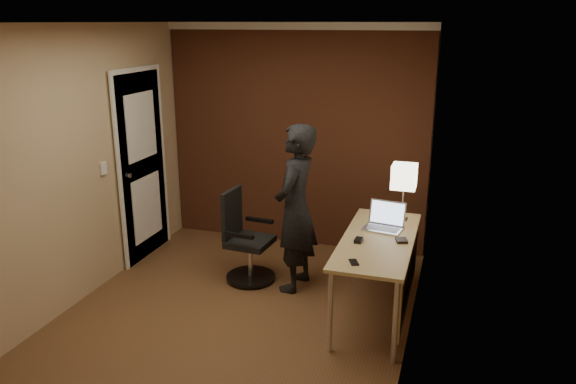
{
  "coord_description": "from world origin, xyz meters",
  "views": [
    {
      "loc": [
        1.78,
        -4.01,
        2.51
      ],
      "look_at": [
        0.35,
        0.55,
        1.05
      ],
      "focal_mm": 35.0,
      "sensor_mm": 36.0,
      "label": 1
    }
  ],
  "objects_px": {
    "desk_lamp": "(404,177)",
    "wallet": "(402,240)",
    "mouse": "(359,240)",
    "phone": "(354,262)",
    "laptop": "(385,221)",
    "desk": "(386,253)",
    "person": "(296,209)",
    "office_chair": "(245,242)"
  },
  "relations": [
    {
      "from": "wallet",
      "to": "desk",
      "type": "bearing_deg",
      "value": 174.76
    },
    {
      "from": "desk",
      "to": "mouse",
      "type": "bearing_deg",
      "value": -149.78
    },
    {
      "from": "desk_lamp",
      "to": "phone",
      "type": "distance_m",
      "value": 1.19
    },
    {
      "from": "desk",
      "to": "person",
      "type": "distance_m",
      "value": 0.99
    },
    {
      "from": "desk_lamp",
      "to": "phone",
      "type": "bearing_deg",
      "value": -102.49
    },
    {
      "from": "desk",
      "to": "person",
      "type": "xyz_separation_m",
      "value": [
        -0.91,
        0.33,
        0.21
      ]
    },
    {
      "from": "desk_lamp",
      "to": "person",
      "type": "distance_m",
      "value": 1.05
    },
    {
      "from": "desk_lamp",
      "to": "mouse",
      "type": "xyz_separation_m",
      "value": [
        -0.28,
        -0.65,
        -0.4
      ]
    },
    {
      "from": "laptop",
      "to": "mouse",
      "type": "relative_size",
      "value": 3.68
    },
    {
      "from": "mouse",
      "to": "phone",
      "type": "distance_m",
      "value": 0.44
    },
    {
      "from": "mouse",
      "to": "person",
      "type": "height_order",
      "value": "person"
    },
    {
      "from": "desk",
      "to": "mouse",
      "type": "relative_size",
      "value": 15.0
    },
    {
      "from": "desk_lamp",
      "to": "person",
      "type": "xyz_separation_m",
      "value": [
        -0.97,
        -0.2,
        -0.34
      ]
    },
    {
      "from": "desk",
      "to": "wallet",
      "type": "bearing_deg",
      "value": -5.24
    },
    {
      "from": "desk_lamp",
      "to": "person",
      "type": "height_order",
      "value": "person"
    },
    {
      "from": "person",
      "to": "laptop",
      "type": "bearing_deg",
      "value": 91.32
    },
    {
      "from": "wallet",
      "to": "desk_lamp",
      "type": "bearing_deg",
      "value": 96.49
    },
    {
      "from": "desk_lamp",
      "to": "mouse",
      "type": "distance_m",
      "value": 0.82
    },
    {
      "from": "laptop",
      "to": "wallet",
      "type": "bearing_deg",
      "value": -57.84
    },
    {
      "from": "laptop",
      "to": "mouse",
      "type": "height_order",
      "value": "laptop"
    },
    {
      "from": "desk_lamp",
      "to": "laptop",
      "type": "relative_size",
      "value": 1.45
    },
    {
      "from": "office_chair",
      "to": "person",
      "type": "distance_m",
      "value": 0.67
    },
    {
      "from": "desk_lamp",
      "to": "phone",
      "type": "xyz_separation_m",
      "value": [
        -0.24,
        -1.09,
        -0.41
      ]
    },
    {
      "from": "desk_lamp",
      "to": "laptop",
      "type": "xyz_separation_m",
      "value": [
        -0.12,
        -0.25,
        -0.35
      ]
    },
    {
      "from": "phone",
      "to": "wallet",
      "type": "xyz_separation_m",
      "value": [
        0.3,
        0.55,
        0.01
      ]
    },
    {
      "from": "desk",
      "to": "laptop",
      "type": "bearing_deg",
      "value": 101.57
    },
    {
      "from": "phone",
      "to": "person",
      "type": "height_order",
      "value": "person"
    },
    {
      "from": "desk",
      "to": "laptop",
      "type": "distance_m",
      "value": 0.34
    },
    {
      "from": "wallet",
      "to": "office_chair",
      "type": "xyz_separation_m",
      "value": [
        -1.56,
        0.35,
        -0.34
      ]
    },
    {
      "from": "desk_lamp",
      "to": "wallet",
      "type": "distance_m",
      "value": 0.68
    },
    {
      "from": "desk_lamp",
      "to": "phone",
      "type": "height_order",
      "value": "desk_lamp"
    },
    {
      "from": "desk",
      "to": "office_chair",
      "type": "distance_m",
      "value": 1.49
    },
    {
      "from": "laptop",
      "to": "person",
      "type": "distance_m",
      "value": 0.85
    },
    {
      "from": "mouse",
      "to": "office_chair",
      "type": "height_order",
      "value": "office_chair"
    },
    {
      "from": "desk",
      "to": "person",
      "type": "relative_size",
      "value": 0.93
    },
    {
      "from": "laptop",
      "to": "office_chair",
      "type": "bearing_deg",
      "value": 177.66
    },
    {
      "from": "mouse",
      "to": "wallet",
      "type": "relative_size",
      "value": 0.91
    },
    {
      "from": "wallet",
      "to": "phone",
      "type": "bearing_deg",
      "value": -118.76
    },
    {
      "from": "person",
      "to": "mouse",
      "type": "bearing_deg",
      "value": 61.21
    },
    {
      "from": "office_chair",
      "to": "phone",
      "type": "bearing_deg",
      "value": -35.37
    },
    {
      "from": "desk",
      "to": "wallet",
      "type": "height_order",
      "value": "wallet"
    },
    {
      "from": "desk_lamp",
      "to": "person",
      "type": "bearing_deg",
      "value": -168.66
    }
  ]
}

